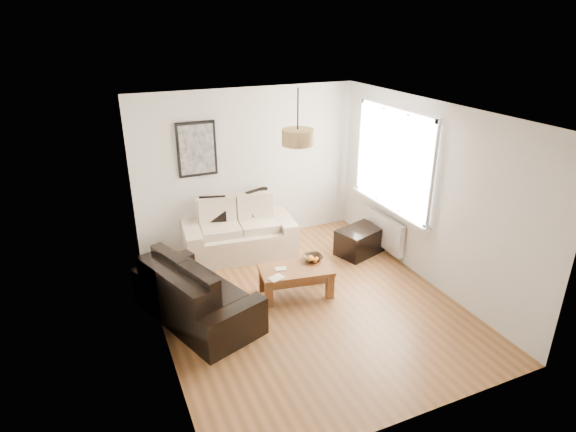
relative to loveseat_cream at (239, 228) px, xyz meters
name	(u,v)px	position (x,y,z in m)	size (l,w,h in m)	color
floor	(305,302)	(0.36, -1.78, -0.44)	(4.50, 4.50, 0.00)	brown
ceiling	(309,111)	(0.36, -1.78, 2.16)	(3.80, 4.50, 0.00)	white
wall_back	(248,167)	(0.36, 0.47, 0.86)	(3.80, 0.04, 2.60)	silver
wall_front	(420,307)	(0.36, -4.03, 0.86)	(3.80, 0.04, 2.60)	silver
wall_left	(154,241)	(-1.54, -1.78, 0.86)	(0.04, 4.50, 2.60)	silver
wall_right	(428,194)	(2.26, -1.78, 0.86)	(0.04, 4.50, 2.60)	silver
window_bay	(394,159)	(2.22, -0.98, 1.16)	(0.14, 1.90, 1.60)	white
radiator	(386,232)	(2.18, -0.98, -0.06)	(0.10, 0.90, 0.52)	white
poster	(197,149)	(-0.49, 0.44, 1.26)	(0.62, 0.04, 0.87)	black
pendant_shade	(298,137)	(0.36, -1.48, 1.79)	(0.40, 0.40, 0.20)	tan
loveseat_cream	(239,228)	(0.00, 0.00, 0.00)	(1.76, 0.96, 0.88)	beige
sofa_leather	(196,291)	(-1.07, -1.52, -0.05)	(1.80, 0.87, 0.78)	black
coffee_table	(296,281)	(0.32, -1.53, -0.24)	(0.99, 0.54, 0.40)	brown
ottoman	(360,241)	(1.81, -0.81, -0.22)	(0.76, 0.49, 0.43)	black
cushion_left	(213,209)	(-0.36, 0.21, 0.32)	(0.42, 0.13, 0.42)	black
cushion_right	(258,202)	(0.41, 0.21, 0.32)	(0.42, 0.13, 0.42)	black
fruit_bowl	(313,258)	(0.65, -1.40, 0.00)	(0.27, 0.27, 0.07)	black
orange_a	(315,261)	(0.63, -1.51, 0.01)	(0.06, 0.06, 0.06)	orange
orange_b	(316,259)	(0.68, -1.46, 0.01)	(0.06, 0.06, 0.06)	orange
orange_c	(311,259)	(0.60, -1.42, 0.01)	(0.10, 0.10, 0.10)	orange
papers	(276,278)	(-0.02, -1.66, -0.03)	(0.21, 0.14, 0.01)	silver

